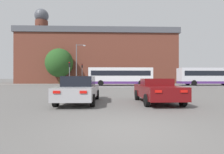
{
  "coord_description": "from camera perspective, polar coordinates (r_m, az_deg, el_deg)",
  "views": [
    {
      "loc": [
        -0.68,
        -4.83,
        1.46
      ],
      "look_at": [
        0.38,
        25.19,
        1.56
      ],
      "focal_mm": 28.0,
      "sensor_mm": 36.0,
      "label": 1
    }
  ],
  "objects": [
    {
      "name": "ground_plane",
      "position": [
        5.09,
        5.97,
        -16.86
      ],
      "size": [
        400.0,
        400.0,
        0.0
      ],
      "primitive_type": "plane",
      "color": "#605E5B"
    },
    {
      "name": "stop_line_strip",
      "position": [
        27.09,
        -0.58,
        -3.27
      ],
      "size": [
        9.38,
        0.3,
        0.01
      ],
      "primitive_type": "cube",
      "color": "silver",
      "rests_on": "ground_plane"
    },
    {
      "name": "far_pavement",
      "position": [
        39.04,
        -1.01,
        -2.33
      ],
      "size": [
        70.43,
        2.5,
        0.01
      ],
      "primitive_type": "cube",
      "color": "gray",
      "rests_on": "ground_plane"
    },
    {
      "name": "brick_civic_building",
      "position": [
        50.79,
        -4.54,
        6.2
      ],
      "size": [
        40.94,
        16.63,
        21.09
      ],
      "color": "brown",
      "rests_on": "ground_plane"
    },
    {
      "name": "car_saloon_left",
      "position": [
        10.42,
        -10.57,
        -3.94
      ],
      "size": [
        2.15,
        4.94,
        1.54
      ],
      "rotation": [
        0.0,
        0.0,
        -0.02
      ],
      "color": "#9E9EA3",
      "rests_on": "ground_plane"
    },
    {
      "name": "car_roadster_right",
      "position": [
        10.45,
        14.47,
        -4.3
      ],
      "size": [
        2.09,
        4.3,
        1.4
      ],
      "rotation": [
        0.0,
        0.0,
        0.01
      ],
      "color": "#600C0F",
      "rests_on": "ground_plane"
    },
    {
      "name": "bus_crossing_lead",
      "position": [
        32.01,
        2.74,
        0.33
      ],
      "size": [
        11.5,
        2.76,
        3.25
      ],
      "rotation": [
        0.0,
        0.0,
        -1.57
      ],
      "color": "silver",
      "rests_on": "ground_plane"
    },
    {
      "name": "bus_crossing_trailing",
      "position": [
        37.34,
        29.18,
        0.27
      ],
      "size": [
        11.45,
        2.68,
        3.25
      ],
      "rotation": [
        0.0,
        0.0,
        -1.57
      ],
      "color": "silver",
      "rests_on": "ground_plane"
    },
    {
      "name": "traffic_light_near_left",
      "position": [
        27.85,
        -13.72,
        2.26
      ],
      "size": [
        0.26,
        0.31,
        3.91
      ],
      "color": "slate",
      "rests_on": "ground_plane"
    },
    {
      "name": "traffic_light_far_left",
      "position": [
        38.35,
        -9.74,
        2.04
      ],
      "size": [
        0.26,
        0.31,
        4.41
      ],
      "color": "slate",
      "rests_on": "ground_plane"
    },
    {
      "name": "street_lamp_junction",
      "position": [
        32.21,
        -11.06,
        5.26
      ],
      "size": [
        1.76,
        0.36,
        7.49
      ],
      "color": "slate",
      "rests_on": "ground_plane"
    },
    {
      "name": "pedestrian_waiting",
      "position": [
        39.19,
        -4.51,
        -0.72
      ],
      "size": [
        0.39,
        0.46,
        1.84
      ],
      "rotation": [
        0.0,
        0.0,
        5.24
      ],
      "color": "brown",
      "rests_on": "ground_plane"
    },
    {
      "name": "pedestrian_walking_east",
      "position": [
        38.44,
        5.02,
        -0.96
      ],
      "size": [
        0.45,
        0.43,
        1.62
      ],
      "rotation": [
        0.0,
        0.0,
        3.86
      ],
      "color": "brown",
      "rests_on": "ground_plane"
    },
    {
      "name": "pedestrian_walking_west",
      "position": [
        39.23,
        7.09,
        -0.9
      ],
      "size": [
        0.41,
        0.24,
        1.67
      ],
      "rotation": [
        0.0,
        0.0,
        3.1
      ],
      "color": "brown",
      "rests_on": "ground_plane"
    },
    {
      "name": "tree_by_building",
      "position": [
        41.93,
        -16.83,
        4.44
      ],
      "size": [
        6.28,
        6.28,
        8.14
      ],
      "color": "#4C3823",
      "rests_on": "ground_plane"
    }
  ]
}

